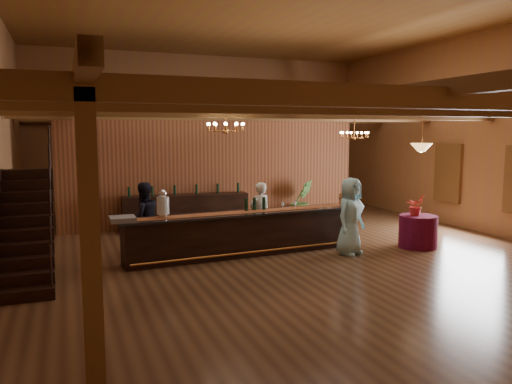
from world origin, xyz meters
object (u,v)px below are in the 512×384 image
object	(u,v)px
round_table	(418,231)
floor_plant	(302,201)
pendant_lamp	(421,147)
staff_second	(143,219)
backbar_shelf	(186,212)
beverage_dispenser	(163,204)
chandelier_right	(354,135)
chandelier_left	(226,127)
bartender	(260,214)
guest	(350,216)
tasting_bar	(248,233)
raffle_drum	(346,198)

from	to	relation	value
round_table	floor_plant	world-z (taller)	floor_plant
pendant_lamp	staff_second	world-z (taller)	pendant_lamp
backbar_shelf	beverage_dispenser	bearing A→B (deg)	-107.16
chandelier_right	pendant_lamp	bearing A→B (deg)	-86.64
chandelier_left	bartender	bearing A→B (deg)	38.84
round_table	staff_second	distance (m)	6.48
beverage_dispenser	bartender	xyz separation A→B (m)	(2.49, 0.79, -0.48)
guest	backbar_shelf	bearing A→B (deg)	96.91
staff_second	chandelier_right	bearing A→B (deg)	176.63
round_table	floor_plant	xyz separation A→B (m)	(-1.07, 4.14, 0.26)
beverage_dispenser	guest	bearing A→B (deg)	-10.35
tasting_bar	beverage_dispenser	xyz separation A→B (m)	(-1.92, -0.08, 0.77)
bartender	round_table	bearing A→B (deg)	143.60
floor_plant	raffle_drum	bearing A→B (deg)	-96.58
backbar_shelf	guest	bearing A→B (deg)	-53.29
round_table	staff_second	bearing A→B (deg)	165.60
round_table	pendant_lamp	xyz separation A→B (m)	(0.00, 0.00, 2.01)
pendant_lamp	guest	size ratio (longest dim) A/B	0.51
chandelier_right	pendant_lamp	xyz separation A→B (m)	(0.16, -2.68, -0.29)
chandelier_right	staff_second	size ratio (longest dim) A/B	0.48
raffle_drum	chandelier_right	bearing A→B (deg)	53.65
tasting_bar	backbar_shelf	bearing A→B (deg)	96.86
staff_second	guest	distance (m)	4.66
round_table	bartender	bearing A→B (deg)	156.30
round_table	chandelier_left	size ratio (longest dim) A/B	1.12
staff_second	floor_plant	distance (m)	5.78
tasting_bar	floor_plant	size ratio (longest dim) A/B	4.54
floor_plant	bartender	bearing A→B (deg)	-132.84
bartender	floor_plant	xyz separation A→B (m)	(2.42, 2.61, -0.13)
guest	floor_plant	world-z (taller)	guest
tasting_bar	pendant_lamp	distance (m)	4.55
tasting_bar	pendant_lamp	size ratio (longest dim) A/B	6.53
tasting_bar	floor_plant	world-z (taller)	floor_plant
tasting_bar	staff_second	size ratio (longest dim) A/B	3.56
round_table	bartender	distance (m)	3.83
raffle_drum	chandelier_left	xyz separation A→B (m)	(-3.19, -0.33, 1.72)
backbar_shelf	chandelier_right	size ratio (longest dim) A/B	4.43
round_table	staff_second	world-z (taller)	staff_second
chandelier_left	staff_second	bearing A→B (deg)	148.78
chandelier_right	round_table	bearing A→B (deg)	-86.64
round_table	guest	world-z (taller)	guest
bartender	floor_plant	world-z (taller)	bartender
raffle_drum	round_table	size ratio (longest dim) A/B	0.38
staff_second	guest	world-z (taller)	guest
pendant_lamp	floor_plant	distance (m)	4.62
pendant_lamp	backbar_shelf	bearing A→B (deg)	138.00
tasting_bar	raffle_drum	size ratio (longest dim) A/B	17.28
chandelier_left	floor_plant	size ratio (longest dim) A/B	0.62
tasting_bar	chandelier_right	bearing A→B (deg)	21.87
chandelier_right	floor_plant	distance (m)	2.67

